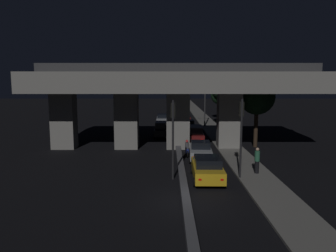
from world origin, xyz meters
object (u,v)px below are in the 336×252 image
(street_lamp, at_px, (203,97))
(motorcycle_white_filtering_near, at_px, (195,165))
(traffic_light_left_of_median, at_px, (173,126))
(car_silver_second, at_px, (200,150))
(car_silver_second_oncoming, at_px, (162,119))
(pedestrian_on_sidewalk, at_px, (257,160))
(car_dark_green_fourth, at_px, (187,125))
(traffic_light_right_of_median, at_px, (241,125))
(car_dark_red_third, at_px, (194,134))
(car_taxi_yellow_lead, at_px, (207,168))
(motorcycle_blue_filtering_mid, at_px, (187,149))
(car_dark_red_fifth, at_px, (184,117))
(car_black_lead_oncoming, at_px, (162,129))

(street_lamp, xyz_separation_m, motorcycle_white_filtering_near, (-2.93, -22.96, -3.57))
(motorcycle_white_filtering_near, bearing_deg, street_lamp, -3.98)
(traffic_light_left_of_median, relative_size, car_silver_second, 1.25)
(traffic_light_left_of_median, xyz_separation_m, car_silver_second_oncoming, (-1.16, 28.40, -2.88))
(pedestrian_on_sidewalk, bearing_deg, car_dark_green_fourth, 100.01)
(traffic_light_right_of_median, bearing_deg, car_silver_second_oncoming, 101.20)
(car_silver_second, relative_size, car_dark_red_third, 0.89)
(car_taxi_yellow_lead, bearing_deg, car_silver_second_oncoming, 7.73)
(traffic_light_right_of_median, xyz_separation_m, street_lamp, (0.07, 24.17, 0.54))
(traffic_light_right_of_median, distance_m, motorcycle_blue_filtering_mid, 7.86)
(car_dark_red_third, relative_size, car_dark_red_fifth, 1.16)
(motorcycle_blue_filtering_mid, bearing_deg, car_taxi_yellow_lead, -173.79)
(street_lamp, xyz_separation_m, car_taxi_yellow_lead, (-2.27, -24.41, -3.38))
(car_dark_red_third, relative_size, car_dark_green_fourth, 1.12)
(street_lamp, xyz_separation_m, motorcycle_blue_filtering_mid, (-3.22, -17.63, -3.56))
(traffic_light_left_of_median, bearing_deg, car_dark_red_third, 79.38)
(car_dark_red_fifth, relative_size, motorcycle_white_filtering_near, 2.23)
(car_silver_second, xyz_separation_m, car_black_lead_oncoming, (-3.37, 11.10, 0.11))
(car_dark_red_third, relative_size, car_silver_second_oncoming, 1.03)
(car_taxi_yellow_lead, xyz_separation_m, car_dark_red_fifth, (0.01, 30.28, 0.06))
(pedestrian_on_sidewalk, bearing_deg, car_dark_red_fifth, 96.99)
(motorcycle_white_filtering_near, bearing_deg, car_silver_second, -7.03)
(car_taxi_yellow_lead, bearing_deg, car_dark_red_fifth, 0.89)
(motorcycle_white_filtering_near, bearing_deg, car_dark_green_fourth, 1.54)
(car_taxi_yellow_lead, bearing_deg, motorcycle_white_filtering_near, 25.34)
(car_silver_second, height_order, car_dark_red_third, car_dark_red_third)
(street_lamp, distance_m, car_dark_green_fourth, 4.99)
(street_lamp, xyz_separation_m, car_dark_red_fifth, (-2.26, 5.86, -3.32))
(car_dark_green_fourth, distance_m, car_black_lead_oncoming, 5.96)
(car_silver_second, distance_m, car_dark_red_third, 7.81)
(traffic_light_left_of_median, height_order, car_silver_second_oncoming, traffic_light_left_of_median)
(traffic_light_left_of_median, distance_m, car_taxi_yellow_lead, 3.60)
(car_dark_red_fifth, xyz_separation_m, motorcycle_white_filtering_near, (-0.67, -28.82, -0.25))
(traffic_light_left_of_median, distance_m, car_silver_second_oncoming, 28.57)
(car_dark_red_third, xyz_separation_m, motorcycle_blue_filtering_mid, (-1.15, -6.61, -0.26))
(car_taxi_yellow_lead, xyz_separation_m, car_silver_second, (0.09, 5.58, -0.02))
(car_silver_second, bearing_deg, car_black_lead_oncoming, 19.76)
(car_dark_red_third, relative_size, motorcycle_white_filtering_near, 2.58)
(traffic_light_left_of_median, height_order, car_taxi_yellow_lead, traffic_light_left_of_median)
(traffic_light_left_of_median, distance_m, car_dark_green_fourth, 21.73)
(car_dark_green_fourth, bearing_deg, car_silver_second_oncoming, 24.86)
(car_dark_green_fourth, bearing_deg, pedestrian_on_sidewalk, -171.03)
(car_dark_green_fourth, bearing_deg, motorcycle_white_filtering_near, 177.19)
(car_dark_green_fourth, distance_m, motorcycle_white_filtering_near, 20.22)
(car_silver_second_oncoming, xyz_separation_m, motorcycle_white_filtering_near, (2.76, -27.18, -0.10))
(car_silver_second_oncoming, distance_m, motorcycle_blue_filtering_mid, 22.00)
(car_dark_red_fifth, bearing_deg, car_dark_green_fourth, -177.79)
(car_dark_red_fifth, distance_m, motorcycle_blue_filtering_mid, 23.52)
(traffic_light_left_of_median, relative_size, motorcycle_white_filtering_near, 2.88)
(car_silver_second, distance_m, car_dark_red_fifth, 24.70)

